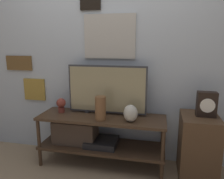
# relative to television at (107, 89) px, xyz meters

# --- Properties ---
(ground_plane) EXTENTS (12.00, 12.00, 0.00)m
(ground_plane) POSITION_rel_television_xyz_m (-0.04, -0.36, -0.88)
(ground_plane) COLOR #997F60
(wall_back) EXTENTS (6.40, 0.08, 2.70)m
(wall_back) POSITION_rel_television_xyz_m (-0.04, 0.18, 0.48)
(wall_back) COLOR #B2BCC6
(wall_back) RESTS_ON ground_plane
(media_console) EXTENTS (1.44, 0.45, 0.59)m
(media_console) POSITION_rel_television_xyz_m (-0.17, -0.10, -0.51)
(media_console) COLOR #422D1E
(media_console) RESTS_ON ground_plane
(television) EXTENTS (0.91, 0.05, 0.57)m
(television) POSITION_rel_television_xyz_m (0.00, 0.00, 0.00)
(television) COLOR #333338
(television) RESTS_ON media_console
(vase_tall_ceramic) EXTENTS (0.12, 0.12, 0.26)m
(vase_tall_ceramic) POSITION_rel_television_xyz_m (-0.02, -0.21, -0.16)
(vase_tall_ceramic) COLOR brown
(vase_tall_ceramic) RESTS_ON media_console
(vase_urn_stoneware) EXTENTS (0.15, 0.13, 0.18)m
(vase_urn_stoneware) POSITION_rel_television_xyz_m (0.30, -0.19, -0.20)
(vase_urn_stoneware) COLOR beige
(vase_urn_stoneware) RESTS_ON media_console
(decorative_bust) EXTENTS (0.11, 0.11, 0.17)m
(decorative_bust) POSITION_rel_television_xyz_m (-0.55, -0.06, -0.19)
(decorative_bust) COLOR brown
(decorative_bust) RESTS_ON media_console
(side_table) EXTENTS (0.37, 0.46, 0.67)m
(side_table) POSITION_rel_television_xyz_m (1.01, -0.10, -0.55)
(side_table) COLOR #513823
(side_table) RESTS_ON ground_plane
(mantel_clock) EXTENTS (0.19, 0.11, 0.25)m
(mantel_clock) POSITION_rel_television_xyz_m (1.06, -0.10, -0.08)
(mantel_clock) COLOR black
(mantel_clock) RESTS_ON side_table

